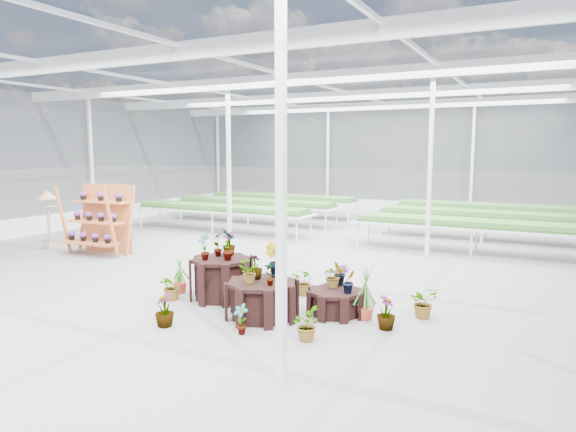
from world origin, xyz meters
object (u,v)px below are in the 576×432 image
at_px(shelf_rack, 97,220).
at_px(plinth_mid, 262,300).
at_px(bird_table, 49,219).
at_px(plinth_low, 336,302).
at_px(plinth_tall, 221,279).

bearing_deg(shelf_rack, plinth_mid, -24.67).
bearing_deg(bird_table, plinth_low, -25.25).
bearing_deg(shelf_rack, bird_table, 175.63).
bearing_deg(plinth_mid, shelf_rack, 158.53).
relative_size(plinth_low, shelf_rack, 0.51).
bearing_deg(plinth_low, bird_table, 168.71).
xyz_separation_m(plinth_mid, bird_table, (-8.27, 2.55, 0.50)).
relative_size(plinth_mid, plinth_low, 1.25).
bearing_deg(bird_table, shelf_rack, -15.13).
bearing_deg(shelf_rack, plinth_tall, -23.44).
xyz_separation_m(plinth_mid, shelf_rack, (-6.39, 2.51, 0.60)).
height_order(plinth_mid, shelf_rack, shelf_rack).
bearing_deg(plinth_tall, plinth_mid, -26.57).
bearing_deg(plinth_mid, plinth_low, 34.99).
bearing_deg(plinth_tall, plinth_low, 2.60).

